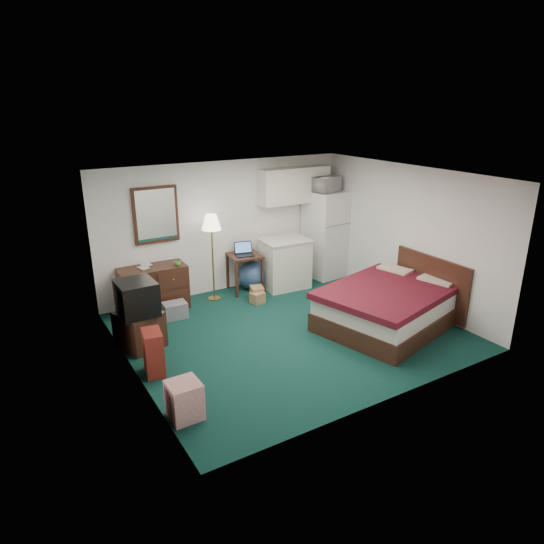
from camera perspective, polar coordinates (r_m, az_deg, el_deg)
floor at (r=7.94m, az=1.96°, el=-6.93°), size 5.00×4.50×0.01m
ceiling at (r=7.18m, az=2.19°, el=11.22°), size 5.00×4.50×0.01m
walls at (r=7.47m, az=2.07°, el=1.69°), size 5.01×4.51×2.50m
mirror at (r=8.76m, az=-13.51°, el=6.55°), size 0.80×0.06×1.00m
upper_cabinets at (r=9.77m, az=2.62°, el=10.16°), size 1.50×0.35×0.70m
headboard at (r=8.77m, az=18.14°, el=-1.39°), size 0.06×1.56×1.00m
dresser at (r=8.84m, az=-13.76°, el=-1.87°), size 1.19×0.58×0.79m
floor_lamp at (r=8.95m, az=-6.99°, el=1.65°), size 0.40×0.40×1.62m
desk at (r=9.44m, az=-3.22°, el=-0.10°), size 0.66×0.66×0.74m
exercise_ball at (r=9.57m, az=-2.32°, el=-0.36°), size 0.62×0.62×0.57m
kitchen_counter at (r=9.60m, az=1.53°, el=0.94°), size 0.91×0.72×0.95m
fridge at (r=10.22m, az=6.33°, el=4.47°), size 0.82×0.82×1.80m
bed at (r=8.17m, az=13.42°, el=-4.10°), size 2.43×2.10×0.67m
tv_stand at (r=7.62m, az=-15.30°, el=-6.52°), size 0.72×0.75×0.56m
suitcase at (r=6.83m, az=-13.78°, el=-9.20°), size 0.30×0.42×0.63m
retail_box at (r=5.94m, az=-10.26°, el=-14.61°), size 0.37×0.37×0.46m
file_bin at (r=8.51m, az=-11.34°, el=-4.42°), size 0.41×0.32×0.28m
cardboard_box_a at (r=8.96m, az=-1.72°, el=-3.04°), size 0.27×0.25×0.20m
cardboard_box_b at (r=9.07m, az=-1.78°, el=-2.52°), size 0.29×0.31×0.26m
laptop at (r=9.22m, az=-3.23°, el=2.65°), size 0.40×0.35×0.24m
crt_tv at (r=7.37m, az=-15.64°, el=-2.93°), size 0.56×0.60×0.51m
microwave at (r=9.91m, az=6.39°, el=10.44°), size 0.62×0.45×0.37m
book_a at (r=8.62m, az=-15.40°, el=0.99°), size 0.15×0.05×0.21m
book_b at (r=8.76m, az=-15.13°, el=1.32°), size 0.16×0.05×0.21m
mug at (r=8.66m, az=-11.06°, el=1.08°), size 0.13×0.12×0.11m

